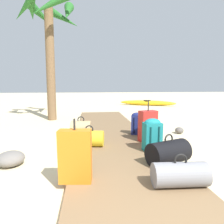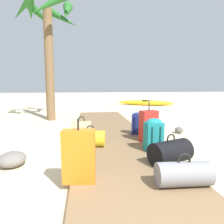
{
  "view_description": "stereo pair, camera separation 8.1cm",
  "coord_description": "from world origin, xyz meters",
  "views": [
    {
      "loc": [
        -0.56,
        -1.04,
        1.28
      ],
      "look_at": [
        0.1,
        4.09,
        0.55
      ],
      "focal_mm": 30.49,
      "sensor_mm": 36.0,
      "label": 1
    },
    {
      "loc": [
        -0.64,
        -1.02,
        1.28
      ],
      "look_at": [
        0.1,
        4.09,
        0.55
      ],
      "focal_mm": 30.49,
      "sensor_mm": 36.0,
      "label": 2
    }
  ],
  "objects": [
    {
      "name": "ground_plane",
      "position": [
        0.0,
        2.98,
        0.0
      ],
      "size": [
        60.0,
        60.0,
        0.0
      ],
      "primitive_type": "plane",
      "color": "beige"
    },
    {
      "name": "backpack_navy",
      "position": [
        0.63,
        3.42,
        0.36
      ],
      "size": [
        0.32,
        0.26,
        0.54
      ],
      "color": "navy",
      "rests_on": "boardwalk"
    },
    {
      "name": "suitcase_red",
      "position": [
        0.71,
        2.83,
        0.41
      ],
      "size": [
        0.41,
        0.31,
        0.88
      ],
      "color": "red",
      "rests_on": "boardwalk"
    },
    {
      "name": "rock_left_mid",
      "position": [
        -1.8,
        2.04,
        0.12
      ],
      "size": [
        0.46,
        0.45,
        0.24
      ],
      "primitive_type": "ellipsoid",
      "rotation": [
        0.0,
        0.0,
        1.64
      ],
      "color": "slate",
      "rests_on": "ground"
    },
    {
      "name": "duffel_bag_black",
      "position": [
        0.65,
        1.63,
        0.26
      ],
      "size": [
        0.72,
        0.55,
        0.47
      ],
      "color": "black",
      "rests_on": "boardwalk"
    },
    {
      "name": "rock_right_mid",
      "position": [
        1.85,
        3.65,
        0.08
      ],
      "size": [
        0.27,
        0.26,
        0.17
      ],
      "primitive_type": "ellipsoid",
      "rotation": [
        0.0,
        0.0,
        1.81
      ],
      "color": "#5B5651",
      "rests_on": "ground"
    },
    {
      "name": "kayak",
      "position": [
        3.21,
        10.71,
        0.17
      ],
      "size": [
        3.41,
        2.03,
        0.33
      ],
      "color": "gold",
      "rests_on": "ground"
    },
    {
      "name": "boardwalk",
      "position": [
        0.0,
        3.72,
        0.04
      ],
      "size": [
        1.67,
        7.44,
        0.08
      ],
      "primitive_type": "cube",
      "color": "brown",
      "rests_on": "ground"
    },
    {
      "name": "duffel_bag_yellow",
      "position": [
        -0.54,
        2.65,
        0.24
      ],
      "size": [
        0.6,
        0.41,
        0.42
      ],
      "color": "gold",
      "rests_on": "boardwalk"
    },
    {
      "name": "backpack_teal",
      "position": [
        0.6,
        2.24,
        0.4
      ],
      "size": [
        0.33,
        0.26,
        0.6
      ],
      "color": "#197A7F",
      "rests_on": "boardwalk"
    },
    {
      "name": "duffel_bag_tan",
      "position": [
        -0.73,
        3.42,
        0.26
      ],
      "size": [
        0.5,
        0.42,
        0.48
      ],
      "color": "tan",
      "rests_on": "boardwalk"
    },
    {
      "name": "duffel_bag_grey",
      "position": [
        0.51,
        0.98,
        0.23
      ],
      "size": [
        0.66,
        0.33,
        0.4
      ],
      "color": "slate",
      "rests_on": "boardwalk"
    },
    {
      "name": "palm_tree_far_left",
      "position": [
        -1.87,
        6.24,
        3.36
      ],
      "size": [
        2.38,
        2.48,
        4.43
      ],
      "color": "brown",
      "rests_on": "ground"
    },
    {
      "name": "suitcase_orange",
      "position": [
        -0.72,
        1.25,
        0.41
      ],
      "size": [
        0.41,
        0.22,
        0.8
      ],
      "color": "orange",
      "rests_on": "boardwalk"
    }
  ]
}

